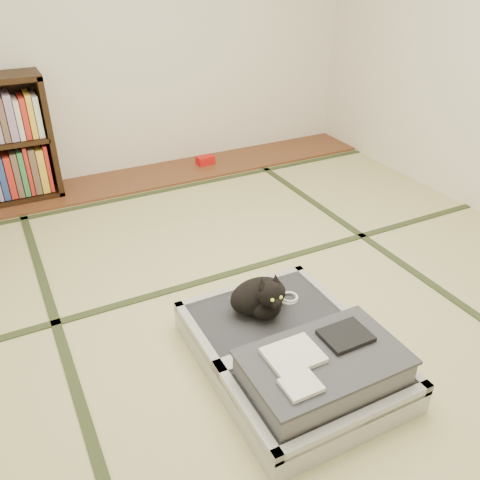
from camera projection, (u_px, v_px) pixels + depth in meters
name	position (u px, v px, depth m)	size (l,w,h in m)	color
floor	(261.00, 312.00, 2.72)	(4.50, 4.50, 0.00)	tan
wood_strip	(145.00, 178.00, 4.25)	(4.00, 0.50, 0.02)	brown
red_item	(205.00, 160.00, 4.48)	(0.15, 0.09, 0.07)	red
room_shell	(269.00, 16.00, 1.98)	(4.50, 4.50, 4.50)	white
tatami_borders	(222.00, 266.00, 3.10)	(4.00, 4.50, 0.01)	#2D381E
suitcase	(296.00, 356.00, 2.28)	(0.75, 1.00, 0.29)	#ACADB1
cat	(261.00, 297.00, 2.43)	(0.33, 0.33, 0.27)	black
cable_coil	(289.00, 298.00, 2.57)	(0.10, 0.10, 0.02)	white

